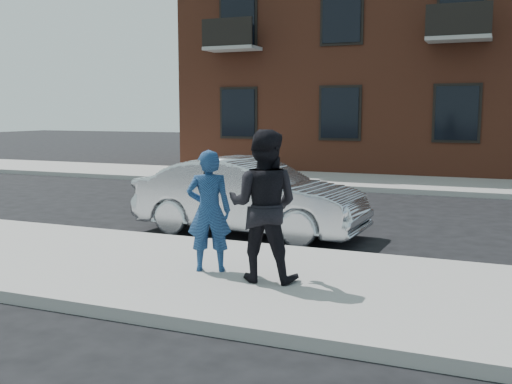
% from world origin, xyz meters
% --- Properties ---
extents(ground, '(100.00, 100.00, 0.00)m').
position_xyz_m(ground, '(0.00, 0.00, 0.00)').
color(ground, black).
rests_on(ground, ground).
extents(near_sidewalk, '(50.00, 3.50, 0.15)m').
position_xyz_m(near_sidewalk, '(0.00, -0.25, 0.07)').
color(near_sidewalk, '#9A9691').
rests_on(near_sidewalk, ground).
extents(near_curb, '(50.00, 0.10, 0.15)m').
position_xyz_m(near_curb, '(0.00, 1.55, 0.07)').
color(near_curb, '#999691').
rests_on(near_curb, ground).
extents(far_sidewalk, '(50.00, 3.50, 0.15)m').
position_xyz_m(far_sidewalk, '(0.00, 11.25, 0.07)').
color(far_sidewalk, '#9A9691').
rests_on(far_sidewalk, ground).
extents(far_curb, '(50.00, 0.10, 0.15)m').
position_xyz_m(far_curb, '(0.00, 9.45, 0.07)').
color(far_curb, '#999691').
rests_on(far_curb, ground).
extents(silver_sedan, '(4.33, 1.67, 1.41)m').
position_xyz_m(silver_sedan, '(-2.73, 2.83, 0.70)').
color(silver_sedan, '#B7BABF').
rests_on(silver_sedan, ground).
extents(man_hoodie, '(0.69, 0.58, 1.61)m').
position_xyz_m(man_hoodie, '(-2.01, -0.23, 0.96)').
color(man_hoodie, navy).
rests_on(man_hoodie, near_sidewalk).
extents(man_peacoat, '(1.00, 0.82, 1.89)m').
position_xyz_m(man_peacoat, '(-1.18, -0.35, 1.10)').
color(man_peacoat, black).
rests_on(man_peacoat, near_sidewalk).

